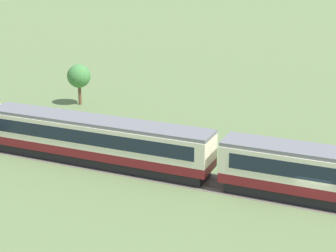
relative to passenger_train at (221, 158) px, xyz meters
The scene contains 4 objects.
ground_plane 7.95m from the passenger_train, ahead, with size 600.00×600.00×0.00m, color #607547.
passenger_train is the anchor object (origin of this frame).
railway_track 2.31m from the passenger_train, ahead, with size 163.27×3.60×0.04m.
yard_tree_0 28.85m from the passenger_train, 145.90° to the left, with size 2.92×2.92×5.13m.
Camera 1 is at (4.00, -36.16, 17.61)m, focal length 55.00 mm.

